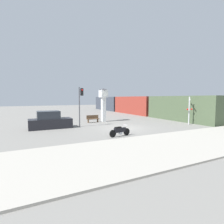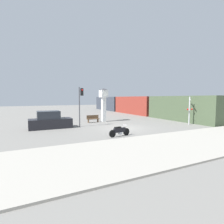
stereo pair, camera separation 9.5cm
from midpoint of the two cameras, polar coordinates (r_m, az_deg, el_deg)
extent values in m
plane|color=slate|center=(18.22, 3.81, -5.28)|extent=(120.00, 120.00, 0.00)
cube|color=#9E998E|center=(12.67, 20.63, -9.74)|extent=(36.00, 6.00, 0.10)
cylinder|color=black|center=(14.82, 4.88, -6.40)|extent=(0.60, 0.19, 0.60)
cylinder|color=black|center=(13.97, 0.33, -7.07)|extent=(0.60, 0.19, 0.60)
cube|color=black|center=(14.34, 2.68, -5.88)|extent=(1.11, 0.38, 0.36)
cube|color=black|center=(14.18, 2.04, -5.06)|extent=(0.58, 0.31, 0.10)
cylinder|color=silver|center=(14.42, 2.83, -6.82)|extent=(0.30, 0.24, 0.28)
cube|color=silver|center=(14.66, 4.57, -4.24)|extent=(0.12, 0.44, 0.04)
cube|color=white|center=(23.07, -2.63, 0.84)|extent=(0.50, 0.50, 3.22)
cube|color=white|center=(23.03, -2.65, 6.02)|extent=(0.95, 0.95, 0.95)
cylinder|color=white|center=(22.58, -2.15, 6.05)|extent=(0.76, 0.02, 0.76)
cone|color=#333338|center=(23.05, -2.66, 7.46)|extent=(1.15, 1.15, 0.20)
cube|color=#425138|center=(26.06, 22.17, 1.13)|extent=(2.80, 11.21, 3.40)
cube|color=maroon|center=(35.01, 7.53, 2.24)|extent=(2.80, 11.21, 3.40)
cube|color=#333842|center=(45.29, -0.84, 2.81)|extent=(2.80, 11.21, 3.40)
cylinder|color=#47474C|center=(19.22, -10.46, 1.59)|extent=(0.12, 0.12, 4.28)
cube|color=black|center=(19.29, -9.67, 6.48)|extent=(0.28, 0.24, 0.80)
sphere|color=red|center=(19.16, -9.55, 7.10)|extent=(0.16, 0.16, 0.16)
cylinder|color=#B7B7BC|center=(22.45, 24.05, 0.40)|extent=(0.14, 0.14, 3.27)
cube|color=white|center=(22.40, 24.16, 3.68)|extent=(0.82, 0.82, 0.14)
sphere|color=red|center=(22.14, 23.59, 0.79)|extent=(0.20, 0.20, 0.20)
sphere|color=red|center=(22.68, 24.73, 0.83)|extent=(0.20, 0.20, 0.20)
cube|color=brown|center=(22.46, -6.07, -2.26)|extent=(1.60, 0.44, 0.08)
cube|color=brown|center=(22.61, -6.24, -1.57)|extent=(1.60, 0.06, 0.44)
cube|color=brown|center=(22.28, -7.61, -2.96)|extent=(0.08, 0.35, 0.41)
cube|color=brown|center=(22.72, -4.55, -2.79)|extent=(0.08, 0.35, 0.41)
cube|color=black|center=(19.13, -19.29, -3.54)|extent=(4.21, 1.81, 1.00)
cube|color=#262B33|center=(19.00, -19.96, -0.88)|extent=(2.21, 1.66, 0.80)
camera|label=1|loc=(0.05, -89.86, 0.01)|focal=28.00mm
camera|label=2|loc=(0.05, 90.14, -0.01)|focal=28.00mm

